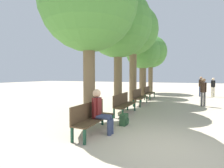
# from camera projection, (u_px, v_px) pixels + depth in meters

# --- Properties ---
(ground_plane) EXTENTS (80.00, 80.00, 0.00)m
(ground_plane) POSITION_uv_depth(u_px,v_px,m) (167.00, 149.00, 4.07)
(ground_plane) COLOR #B7A88E
(bench_row_0) EXTENTS (0.46, 1.84, 0.91)m
(bench_row_0) POSITION_uv_depth(u_px,v_px,m) (92.00, 116.00, 5.22)
(bench_row_0) COLOR #4C3823
(bench_row_0) RESTS_ON ground_plane
(bench_row_1) EXTENTS (0.46, 1.84, 0.91)m
(bench_row_1) POSITION_uv_depth(u_px,v_px,m) (123.00, 102.00, 7.80)
(bench_row_1) COLOR #4C3823
(bench_row_1) RESTS_ON ground_plane
(bench_row_2) EXTENTS (0.46, 1.84, 0.91)m
(bench_row_2) POSITION_uv_depth(u_px,v_px,m) (139.00, 96.00, 10.38)
(bench_row_2) COLOR #4C3823
(bench_row_2) RESTS_ON ground_plane
(bench_row_3) EXTENTS (0.46, 1.84, 0.91)m
(bench_row_3) POSITION_uv_depth(u_px,v_px,m) (148.00, 92.00, 12.96)
(bench_row_3) COLOR #4C3823
(bench_row_3) RESTS_ON ground_plane
(tree_row_0) EXTENTS (3.53, 3.53, 6.11)m
(tree_row_0) POSITION_uv_depth(u_px,v_px,m) (89.00, 3.00, 6.24)
(tree_row_0) COLOR brown
(tree_row_0) RESTS_ON ground_plane
(tree_row_1) EXTENTS (3.43, 3.43, 6.07)m
(tree_row_1) POSITION_uv_depth(u_px,v_px,m) (118.00, 25.00, 8.91)
(tree_row_1) COLOR brown
(tree_row_1) RESTS_ON ground_plane
(tree_row_2) EXTENTS (3.26, 3.26, 6.35)m
(tree_row_2) POSITION_uv_depth(u_px,v_px,m) (133.00, 31.00, 11.43)
(tree_row_2) COLOR brown
(tree_row_2) RESTS_ON ground_plane
(tree_row_3) EXTENTS (2.76, 2.76, 5.04)m
(tree_row_3) POSITION_uv_depth(u_px,v_px,m) (143.00, 53.00, 14.06)
(tree_row_3) COLOR brown
(tree_row_3) RESTS_ON ground_plane
(tree_row_4) EXTENTS (3.12, 3.12, 5.61)m
(tree_row_4) POSITION_uv_depth(u_px,v_px,m) (151.00, 52.00, 17.09)
(tree_row_4) COLOR brown
(tree_row_4) RESTS_ON ground_plane
(person_seated) EXTENTS (0.63, 0.36, 1.31)m
(person_seated) POSITION_uv_depth(u_px,v_px,m) (100.00, 110.00, 5.19)
(person_seated) COLOR #384260
(person_seated) RESTS_ON ground_plane
(backpack) EXTENTS (0.25, 0.36, 0.39)m
(backpack) POSITION_uv_depth(u_px,v_px,m) (124.00, 120.00, 6.04)
(backpack) COLOR #284C2D
(backpack) RESTS_ON ground_plane
(pedestrian_near) EXTENTS (0.31, 0.21, 1.55)m
(pedestrian_near) POSITION_uv_depth(u_px,v_px,m) (213.00, 86.00, 14.12)
(pedestrian_near) COLOR beige
(pedestrian_near) RESTS_ON ground_plane
(pedestrian_mid) EXTENTS (0.33, 0.29, 1.64)m
(pedestrian_mid) POSITION_uv_depth(u_px,v_px,m) (201.00, 85.00, 14.21)
(pedestrian_mid) COLOR #384260
(pedestrian_mid) RESTS_ON ground_plane
(pedestrian_far) EXTENTS (0.32, 0.28, 1.57)m
(pedestrian_far) POSITION_uv_depth(u_px,v_px,m) (203.00, 90.00, 9.70)
(pedestrian_far) COLOR #4C4C4C
(pedestrian_far) RESTS_ON ground_plane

